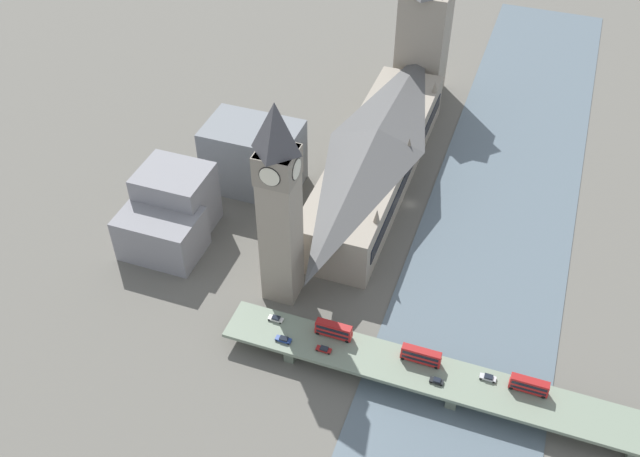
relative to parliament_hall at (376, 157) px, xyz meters
name	(u,v)px	position (x,y,z in m)	size (l,w,h in m)	color
ground_plane	(410,204)	(-15.75, 8.00, -12.06)	(600.00, 600.00, 0.00)	#605E56
river_water	(497,223)	(-47.73, 8.00, -11.91)	(51.97, 360.00, 0.30)	slate
parliament_hall	(376,157)	(0.00, 0.00, 0.00)	(25.95, 108.83, 24.29)	gray
clock_tower	(279,201)	(11.81, 63.63, 25.66)	(11.60, 11.60, 70.59)	gray
victoria_tower	(424,34)	(0.05, -68.28, 16.38)	(19.73, 19.73, 60.87)	gray
road_bridge	(456,383)	(-47.73, 83.79, -7.28)	(135.93, 13.91, 5.91)	#5D6A59
double_decker_bus_lead	(334,329)	(-10.73, 80.28, -3.35)	(10.92, 2.60, 5.07)	red
double_decker_bus_mid	(529,385)	(-66.57, 80.63, -3.58)	(10.50, 2.56, 4.65)	red
double_decker_bus_rear	(421,355)	(-36.72, 80.78, -3.46)	(11.39, 2.52, 4.89)	red
car_northbound_lead	(283,339)	(2.32, 86.95, -5.45)	(4.69, 1.83, 1.40)	navy
car_northbound_mid	(324,349)	(-9.87, 86.42, -5.48)	(4.44, 1.78, 1.34)	maroon
car_southbound_lead	(437,381)	(-42.62, 86.27, -5.49)	(3.82, 1.76, 1.30)	black
car_southbound_mid	(488,377)	(-55.73, 80.48, -5.44)	(4.52, 1.83, 1.41)	silver
car_southbound_tail	(276,319)	(7.37, 80.47, -5.43)	(4.55, 1.83, 1.45)	silver
city_block_west	(161,234)	(56.84, 60.02, -4.05)	(26.30, 18.67, 16.01)	gray
city_block_center	(177,199)	(57.75, 46.30, -0.24)	(23.49, 19.73, 23.64)	gray
city_block_east	(254,157)	(42.17, 16.00, 0.70)	(33.91, 22.30, 25.52)	slate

